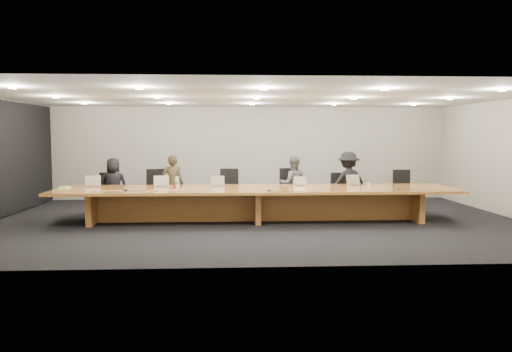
{
  "coord_description": "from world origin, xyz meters",
  "views": [
    {
      "loc": [
        -0.63,
        -11.21,
        1.94
      ],
      "look_at": [
        0.0,
        0.3,
        1.0
      ],
      "focal_mm": 35.0,
      "sensor_mm": 36.0,
      "label": 1
    }
  ],
  "objects_px": {
    "chair_mid_right": "(289,190)",
    "person_a": "(114,186)",
    "mic_center": "(269,190)",
    "chair_far_right": "(404,190)",
    "person_d": "(348,182)",
    "laptop_d": "(299,181)",
    "laptop_e": "(356,180)",
    "person_b": "(173,184)",
    "laptop_a": "(92,181)",
    "conference_table": "(257,198)",
    "chair_mid_left": "(229,190)",
    "paper_cup_far": "(369,185)",
    "chair_far_left": "(104,193)",
    "person_c": "(293,184)",
    "mic_right": "(398,189)",
    "av_box": "(97,191)",
    "chair_right": "(340,192)",
    "paper_cup_near": "(306,184)",
    "amber_mug": "(175,186)",
    "water_bottle": "(177,183)",
    "chair_left": "(158,191)",
    "laptop_c": "(218,181)",
    "mic_left": "(125,190)",
    "laptop_b": "(162,181)"
  },
  "relations": [
    {
      "from": "chair_mid_right",
      "to": "person_a",
      "type": "bearing_deg",
      "value": -177.87
    },
    {
      "from": "chair_mid_right",
      "to": "mic_center",
      "type": "distance_m",
      "value": 2.04
    },
    {
      "from": "chair_far_right",
      "to": "person_d",
      "type": "height_order",
      "value": "person_d"
    },
    {
      "from": "laptop_d",
      "to": "laptop_e",
      "type": "relative_size",
      "value": 0.84
    },
    {
      "from": "person_a",
      "to": "chair_mid_right",
      "type": "bearing_deg",
      "value": 179.35
    },
    {
      "from": "person_b",
      "to": "laptop_a",
      "type": "xyz_separation_m",
      "value": [
        -1.75,
        -0.76,
        0.15
      ]
    },
    {
      "from": "conference_table",
      "to": "chair_mid_left",
      "type": "bearing_deg",
      "value": 116.08
    },
    {
      "from": "chair_mid_left",
      "to": "laptop_a",
      "type": "distance_m",
      "value": 3.29
    },
    {
      "from": "person_b",
      "to": "paper_cup_far",
      "type": "distance_m",
      "value": 4.73
    },
    {
      "from": "person_d",
      "to": "chair_far_left",
      "type": "bearing_deg",
      "value": -13.89
    },
    {
      "from": "chair_mid_right",
      "to": "person_c",
      "type": "relative_size",
      "value": 0.79
    },
    {
      "from": "mic_right",
      "to": "av_box",
      "type": "bearing_deg",
      "value": -179.95
    },
    {
      "from": "chair_right",
      "to": "paper_cup_near",
      "type": "bearing_deg",
      "value": -136.37
    },
    {
      "from": "chair_far_right",
      "to": "mic_center",
      "type": "distance_m",
      "value": 4.11
    },
    {
      "from": "chair_right",
      "to": "person_d",
      "type": "xyz_separation_m",
      "value": [
        0.21,
        -0.03,
        0.26
      ]
    },
    {
      "from": "person_b",
      "to": "person_d",
      "type": "xyz_separation_m",
      "value": [
        4.39,
        -0.0,
        0.03
      ]
    },
    {
      "from": "person_b",
      "to": "chair_mid_right",
      "type": "bearing_deg",
      "value": -173.55
    },
    {
      "from": "person_d",
      "to": "laptop_e",
      "type": "relative_size",
      "value": 4.43
    },
    {
      "from": "amber_mug",
      "to": "paper_cup_near",
      "type": "xyz_separation_m",
      "value": [
        3.04,
        0.39,
        0.0
      ]
    },
    {
      "from": "chair_far_left",
      "to": "mic_center",
      "type": "relative_size",
      "value": 7.56
    },
    {
      "from": "water_bottle",
      "to": "paper_cup_near",
      "type": "bearing_deg",
      "value": 6.68
    },
    {
      "from": "person_d",
      "to": "laptop_a",
      "type": "height_order",
      "value": "person_d"
    },
    {
      "from": "chair_left",
      "to": "mic_center",
      "type": "distance_m",
      "value": 3.24
    },
    {
      "from": "chair_far_left",
      "to": "mic_right",
      "type": "height_order",
      "value": "chair_far_left"
    },
    {
      "from": "laptop_c",
      "to": "mic_left",
      "type": "height_order",
      "value": "laptop_c"
    },
    {
      "from": "mic_center",
      "to": "person_b",
      "type": "bearing_deg",
      "value": 142.18
    },
    {
      "from": "amber_mug",
      "to": "chair_mid_left",
      "type": "bearing_deg",
      "value": 45.59
    },
    {
      "from": "chair_left",
      "to": "paper_cup_near",
      "type": "bearing_deg",
      "value": -31.37
    },
    {
      "from": "chair_right",
      "to": "amber_mug",
      "type": "xyz_separation_m",
      "value": [
        -4.01,
        -1.12,
        0.29
      ]
    },
    {
      "from": "person_a",
      "to": "mic_right",
      "type": "xyz_separation_m",
      "value": [
        6.56,
        -1.84,
        0.07
      ]
    },
    {
      "from": "person_c",
      "to": "paper_cup_far",
      "type": "bearing_deg",
      "value": 141.27
    },
    {
      "from": "chair_left",
      "to": "mic_center",
      "type": "bearing_deg",
      "value": -53.73
    },
    {
      "from": "chair_far_right",
      "to": "person_a",
      "type": "bearing_deg",
      "value": -178.98
    },
    {
      "from": "paper_cup_far",
      "to": "mic_right",
      "type": "xyz_separation_m",
      "value": [
        0.47,
        -0.63,
        -0.03
      ]
    },
    {
      "from": "chair_mid_right",
      "to": "person_a",
      "type": "relative_size",
      "value": 0.81
    },
    {
      "from": "conference_table",
      "to": "laptop_e",
      "type": "height_order",
      "value": "laptop_e"
    },
    {
      "from": "chair_far_right",
      "to": "conference_table",
      "type": "bearing_deg",
      "value": -160.63
    },
    {
      "from": "chair_mid_left",
      "to": "mic_right",
      "type": "relative_size",
      "value": 9.81
    },
    {
      "from": "laptop_a",
      "to": "laptop_c",
      "type": "xyz_separation_m",
      "value": [
        2.87,
        0.0,
        -0.01
      ]
    },
    {
      "from": "laptop_a",
      "to": "laptop_c",
      "type": "distance_m",
      "value": 2.87
    },
    {
      "from": "person_c",
      "to": "laptop_a",
      "type": "bearing_deg",
      "value": 8.98
    },
    {
      "from": "chair_far_right",
      "to": "water_bottle",
      "type": "relative_size",
      "value": 4.26
    },
    {
      "from": "laptop_e",
      "to": "av_box",
      "type": "distance_m",
      "value": 5.85
    },
    {
      "from": "chair_far_right",
      "to": "laptop_c",
      "type": "bearing_deg",
      "value": -168.11
    },
    {
      "from": "chair_mid_left",
      "to": "laptop_b",
      "type": "distance_m",
      "value": 1.86
    },
    {
      "from": "amber_mug",
      "to": "mic_left",
      "type": "relative_size",
      "value": 0.67
    },
    {
      "from": "person_c",
      "to": "mic_center",
      "type": "height_order",
      "value": "person_c"
    },
    {
      "from": "laptop_c",
      "to": "water_bottle",
      "type": "bearing_deg",
      "value": -165.4
    },
    {
      "from": "laptop_a",
      "to": "paper_cup_near",
      "type": "distance_m",
      "value": 4.95
    },
    {
      "from": "person_d",
      "to": "laptop_d",
      "type": "relative_size",
      "value": 5.24
    }
  ]
}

